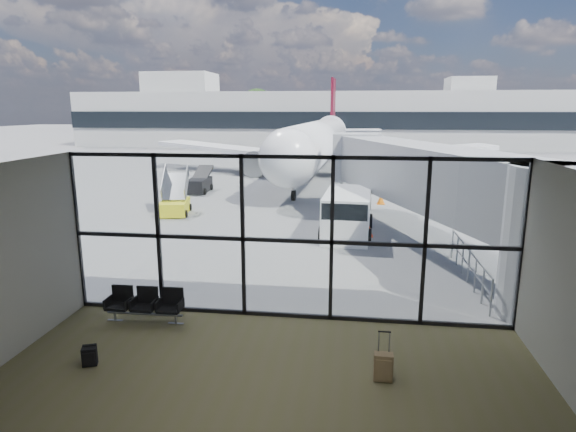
% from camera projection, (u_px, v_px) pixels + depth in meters
% --- Properties ---
extents(ground, '(220.00, 220.00, 0.00)m').
position_uv_depth(ground, '(337.00, 162.00, 52.05)').
color(ground, slate).
rests_on(ground, ground).
extents(lounge_shell, '(12.02, 8.01, 4.51)m').
position_uv_depth(lounge_shell, '(249.00, 290.00, 8.14)').
color(lounge_shell, '#6B6844').
rests_on(lounge_shell, ground).
extents(glass_curtain_wall, '(12.10, 0.12, 4.50)m').
position_uv_depth(glass_curtain_wall, '(287.00, 239.00, 12.87)').
color(glass_curtain_wall, white).
rests_on(glass_curtain_wall, ground).
extents(jet_bridge, '(8.00, 16.50, 4.33)m').
position_uv_depth(jet_bridge, '(434.00, 184.00, 18.96)').
color(jet_bridge, '#9B9DA0').
rests_on(jet_bridge, ground).
extents(apron_railing, '(0.06, 5.46, 1.11)m').
position_uv_depth(apron_railing, '(469.00, 262.00, 15.86)').
color(apron_railing, gray).
rests_on(apron_railing, ground).
extents(far_terminal, '(80.00, 12.20, 11.00)m').
position_uv_depth(far_terminal, '(338.00, 118.00, 72.45)').
color(far_terminal, silver).
rests_on(far_terminal, ground).
extents(tree_0, '(4.95, 4.95, 7.12)m').
position_uv_depth(tree_0, '(96.00, 114.00, 87.80)').
color(tree_0, '#382619').
rests_on(tree_0, ground).
extents(tree_1, '(5.61, 5.61, 8.07)m').
position_uv_depth(tree_1, '(127.00, 111.00, 86.89)').
color(tree_1, '#382619').
rests_on(tree_1, ground).
extents(tree_2, '(6.27, 6.27, 9.03)m').
position_uv_depth(tree_2, '(158.00, 107.00, 85.97)').
color(tree_2, '#382619').
rests_on(tree_2, ground).
extents(tree_3, '(4.95, 4.95, 7.12)m').
position_uv_depth(tree_3, '(191.00, 114.00, 85.47)').
color(tree_3, '#382619').
rests_on(tree_3, ground).
extents(tree_4, '(5.61, 5.61, 8.07)m').
position_uv_depth(tree_4, '(224.00, 111.00, 84.56)').
color(tree_4, '#382619').
rests_on(tree_4, ground).
extents(tree_5, '(6.27, 6.27, 9.03)m').
position_uv_depth(tree_5, '(257.00, 107.00, 83.65)').
color(tree_5, '#382619').
rests_on(tree_5, ground).
extents(seating_row, '(2.10, 0.61, 0.93)m').
position_uv_depth(seating_row, '(146.00, 303.00, 13.03)').
color(seating_row, gray).
rests_on(seating_row, ground).
extents(backpack, '(0.37, 0.36, 0.47)m').
position_uv_depth(backpack, '(89.00, 356.00, 10.78)').
color(backpack, black).
rests_on(backpack, ground).
extents(suitcase, '(0.40, 0.30, 1.08)m').
position_uv_depth(suitcase, '(383.00, 367.00, 10.16)').
color(suitcase, '#8D734E').
rests_on(suitcase, ground).
extents(airliner, '(30.58, 35.42, 9.12)m').
position_uv_depth(airliner, '(318.00, 142.00, 42.64)').
color(airliner, white).
rests_on(airliner, ground).
extents(service_van, '(2.42, 4.66, 1.98)m').
position_uv_depth(service_van, '(347.00, 214.00, 21.70)').
color(service_van, white).
rests_on(service_van, ground).
extents(belt_loader, '(1.53, 3.62, 1.64)m').
position_uv_depth(belt_loader, '(199.00, 184.00, 33.15)').
color(belt_loader, black).
rests_on(belt_loader, ground).
extents(mobile_stairs, '(2.00, 3.15, 2.07)m').
position_uv_depth(mobile_stairs, '(175.00, 205.00, 26.29)').
color(mobile_stairs, yellow).
rests_on(mobile_stairs, ground).
extents(traffic_cone_b, '(0.43, 0.43, 0.61)m').
position_uv_depth(traffic_cone_b, '(368.00, 230.00, 21.73)').
color(traffic_cone_b, '#FF360D').
rests_on(traffic_cone_b, ground).
extents(traffic_cone_c, '(0.48, 0.48, 0.68)m').
position_uv_depth(traffic_cone_c, '(381.00, 199.00, 29.03)').
color(traffic_cone_c, orange).
rests_on(traffic_cone_c, ground).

